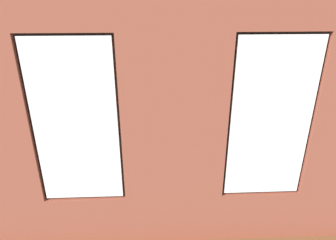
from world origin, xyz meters
name	(u,v)px	position (x,y,z in m)	size (l,w,h in m)	color
ground_plane	(166,155)	(0.00, 0.00, -0.05)	(6.44, 5.47, 0.10)	brown
brick_wall_with_windows	(174,134)	(0.00, 2.35, 1.60)	(5.84, 0.30, 3.27)	brown
white_wall_right	(8,83)	(2.87, 0.20, 1.63)	(0.10, 4.47, 3.27)	white
couch_by_window	(133,190)	(0.58, 1.71, 0.33)	(1.97, 0.87, 0.80)	black
couch_left	(275,141)	(-2.22, 0.22, 0.33)	(0.92, 2.02, 0.80)	black
coffee_table	(168,129)	(-0.06, -0.44, 0.36)	(1.31, 0.71, 0.41)	tan
cup_ceramic	(161,123)	(0.10, -0.53, 0.46)	(0.08, 0.08, 0.09)	silver
candle_jar	(173,126)	(-0.16, -0.34, 0.46)	(0.08, 0.08, 0.10)	#B7333D
table_plant_small	(184,118)	(-0.42, -0.57, 0.55)	(0.15, 0.15, 0.25)	#47423D
remote_silver	(168,126)	(-0.06, -0.44, 0.42)	(0.05, 0.17, 0.02)	#B2B2B7
remote_black	(150,128)	(0.33, -0.34, 0.42)	(0.05, 0.17, 0.02)	black
media_console	(44,141)	(2.57, -0.18, 0.24)	(0.99, 0.42, 0.48)	black
tv_flatscreen	(39,115)	(2.57, -0.18, 0.85)	(1.12, 0.20, 0.73)	black
papasan_chair	(152,112)	(0.30, -1.24, 0.45)	(1.12, 1.12, 0.70)	olive
potted_plant_corner_far_left	(328,168)	(-2.38, 1.81, 0.70)	(0.86, 0.78, 1.33)	#9E5638
potted_plant_foreground_right	(74,102)	(2.27, -1.69, 0.57)	(0.47, 0.47, 0.88)	gray
potted_plant_corner_near_left	(254,95)	(-2.36, -1.74, 0.67)	(1.11, 0.94, 1.43)	beige
potted_plant_by_left_couch	(237,116)	(-1.82, -1.23, 0.30)	(0.26, 0.26, 0.48)	gray
potted_plant_near_tv	(53,139)	(2.02, 0.77, 0.77)	(0.86, 1.05, 1.35)	#47423D
potted_plant_between_couches	(225,172)	(-0.85, 1.65, 0.58)	(0.80, 0.79, 1.12)	beige
potted_plant_beside_window_right	(17,174)	(2.22, 1.81, 0.74)	(0.72, 0.72, 1.10)	brown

